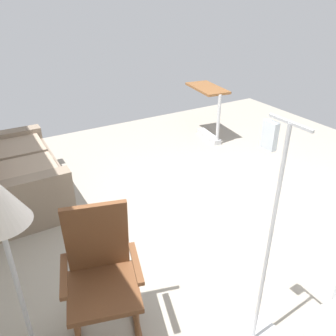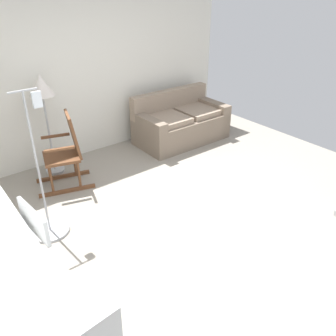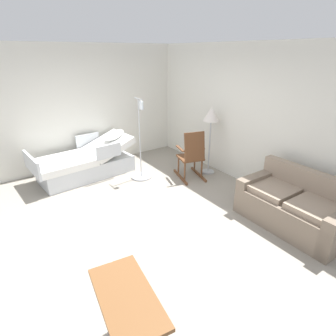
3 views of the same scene
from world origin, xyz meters
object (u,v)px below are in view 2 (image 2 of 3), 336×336
object	(u,v)px
couch	(180,124)
rocking_chair	(66,152)
iv_pole	(48,214)
floor_lamp	(42,92)

from	to	relation	value
couch	rocking_chair	xyz separation A→B (m)	(-2.23, -0.23, 0.20)
rocking_chair	iv_pole	bearing A→B (deg)	-126.73
couch	iv_pole	world-z (taller)	iv_pole
floor_lamp	iv_pole	distance (m)	1.80
rocking_chair	iv_pole	xyz separation A→B (m)	(-0.64, -0.86, -0.25)
couch	iv_pole	xyz separation A→B (m)	(-2.87, -1.09, -0.06)
rocking_chair	iv_pole	world-z (taller)	iv_pole
couch	rocking_chair	world-z (taller)	rocking_chair
couch	iv_pole	bearing A→B (deg)	-159.27
couch	rocking_chair	size ratio (longest dim) A/B	1.53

